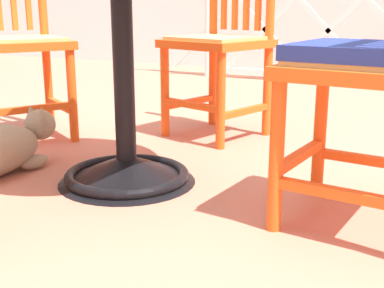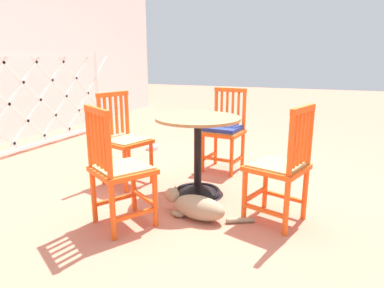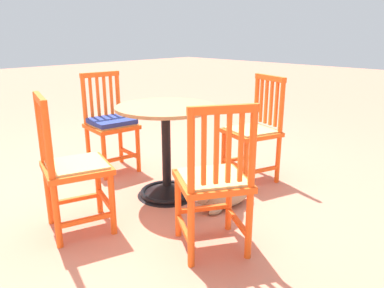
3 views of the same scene
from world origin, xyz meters
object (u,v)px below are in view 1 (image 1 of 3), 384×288
(orange_chair_tucked_in, at_px, (17,44))
(orange_chair_facing_out, at_px, (221,43))
(orange_chair_near_fence, at_px, (374,66))
(cafe_table, at_px, (125,102))

(orange_chair_tucked_in, bearing_deg, orange_chair_facing_out, 30.62)
(orange_chair_facing_out, height_order, orange_chair_near_fence, same)
(orange_chair_facing_out, xyz_separation_m, orange_chair_tucked_in, (-0.79, -0.47, 0.00))
(cafe_table, height_order, orange_chair_near_fence, orange_chair_near_fence)
(cafe_table, height_order, orange_chair_tucked_in, orange_chair_tucked_in)
(orange_chair_near_fence, bearing_deg, cafe_table, 179.35)
(orange_chair_facing_out, xyz_separation_m, orange_chair_near_fence, (0.78, -0.80, 0.01))
(cafe_table, xyz_separation_m, orange_chair_tucked_in, (-0.78, 0.32, 0.15))
(orange_chair_facing_out, distance_m, orange_chair_near_fence, 1.12)
(orange_chair_tucked_in, distance_m, orange_chair_near_fence, 1.61)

